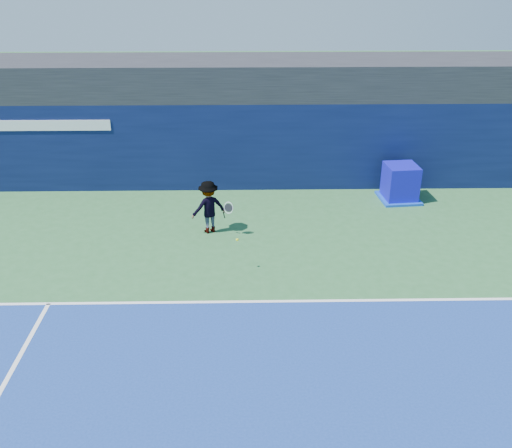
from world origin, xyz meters
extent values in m
plane|color=#2C6133|center=(0.00, 0.00, 0.00)|extent=(80.00, 80.00, 0.00)
cube|color=white|center=(0.00, 3.00, 0.01)|extent=(24.00, 0.10, 0.01)
cube|color=black|center=(0.00, 11.50, 3.60)|extent=(36.00, 3.00, 1.20)
cube|color=#0A133A|center=(0.00, 10.50, 1.50)|extent=(36.00, 1.00, 3.00)
cube|color=white|center=(-7.00, 9.99, 2.35)|extent=(4.50, 0.04, 0.35)
cube|color=#0F0CAB|center=(4.82, 9.08, 0.61)|extent=(1.10, 1.10, 1.21)
cube|color=#0C36B3|center=(4.82, 9.08, 0.04)|extent=(1.37, 1.37, 0.08)
imported|color=white|center=(-1.39, 6.79, 0.80)|extent=(1.18, 0.96, 1.59)
cylinder|color=black|center=(-0.94, 6.54, 0.65)|extent=(0.08, 0.14, 0.25)
torus|color=silver|center=(-0.80, 6.49, 0.90)|extent=(0.29, 0.17, 0.29)
cylinder|color=black|center=(-0.80, 6.49, 0.90)|extent=(0.25, 0.13, 0.24)
sphere|color=yellow|center=(-0.53, 4.49, 0.90)|extent=(0.07, 0.07, 0.07)
camera|label=1|loc=(-0.29, -8.42, 7.59)|focal=40.00mm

